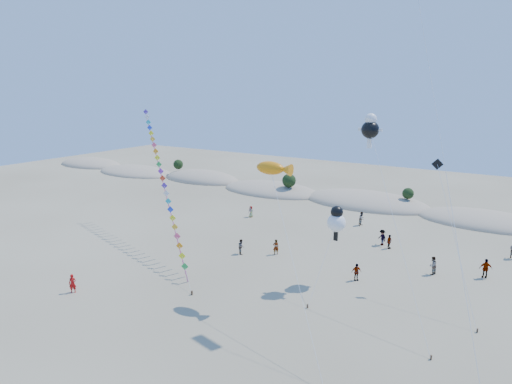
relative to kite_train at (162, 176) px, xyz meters
The scene contains 9 objects.
ground 22.84m from the kite_train, 51.11° to the right, with size 160.00×160.00×0.00m, color #7D7257.
dune_ridge 32.73m from the kite_train, 62.75° to the left, with size 145.30×11.49×5.57m.
kite_train is the anchor object (origin of this frame).
fish_kite 17.49m from the kite_train, 16.22° to the right, with size 9.82×9.11×11.19m.
cartoon_kite_low 19.84m from the kite_train, ahead, with size 1.60×6.36×6.95m.
cartoon_kite_high 22.51m from the kite_train, ahead, with size 8.69×10.19×14.66m.
dark_kite 28.16m from the kite_train, ahead, with size 5.14×6.58×11.05m.
flyer_foreground 14.82m from the kite_train, 81.15° to the right, with size 0.59×0.38×1.61m, color #B00F0E.
beachgoers 24.32m from the kite_train, 25.30° to the left, with size 31.13×16.91×1.82m.
Camera 1 is at (18.85, -16.07, 16.44)m, focal length 30.00 mm.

